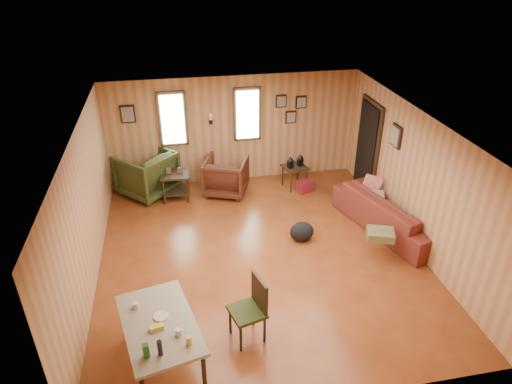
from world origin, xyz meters
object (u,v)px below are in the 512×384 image
(sofa, at_px, (391,207))
(end_table, at_px, (176,181))
(recliner_green, at_px, (146,171))
(dining_table, at_px, (160,327))
(recliner_brown, at_px, (226,174))
(side_table, at_px, (295,166))

(sofa, xyz_separation_m, end_table, (-3.95, 1.92, -0.05))
(sofa, height_order, end_table, sofa)
(recliner_green, height_order, end_table, recliner_green)
(dining_table, bearing_deg, recliner_green, 80.31)
(recliner_green, xyz_separation_m, dining_table, (0.26, -4.74, 0.13))
(dining_table, bearing_deg, recliner_brown, 59.53)
(end_table, bearing_deg, recliner_green, 149.42)
(recliner_brown, height_order, recliner_green, recliner_green)
(sofa, height_order, dining_table, dining_table)
(end_table, bearing_deg, sofa, -25.91)
(recliner_green, bearing_deg, sofa, 109.02)
(recliner_green, xyz_separation_m, end_table, (0.60, -0.35, -0.12))
(recliner_green, relative_size, side_table, 1.37)
(sofa, xyz_separation_m, side_table, (-1.34, 1.96, 0.06))
(recliner_brown, distance_m, dining_table, 4.67)
(recliner_brown, relative_size, side_table, 1.15)
(sofa, relative_size, recliner_brown, 2.67)
(end_table, relative_size, dining_table, 0.47)
(recliner_green, distance_m, side_table, 3.22)
(recliner_green, height_order, dining_table, recliner_green)
(dining_table, bearing_deg, end_table, 72.75)
(recliner_green, height_order, side_table, recliner_green)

